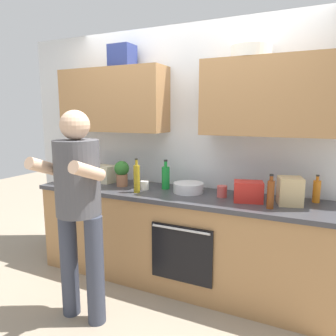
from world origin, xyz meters
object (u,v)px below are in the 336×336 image
bottle_juice (317,191)px  mixing_bowl (188,188)px  bottle_vinegar (271,194)px  bottle_soda (166,177)px  person_standing (78,200)px  cup_coffee (145,185)px  bottle_oil (137,178)px  grocery_bag_bread (290,191)px  bottle_syrup (78,177)px  grocery_bag_crisps (248,192)px  potted_herb (122,172)px  grocery_bag_rice (104,174)px  bottle_hotsauce (82,173)px  cup_ceramic (222,191)px

bottle_juice → mixing_bowl: bearing=-172.6°
bottle_vinegar → bottle_soda: bearing=166.4°
person_standing → cup_coffee: bearing=82.2°
person_standing → cup_coffee: person_standing is taller
bottle_oil → grocery_bag_bread: (1.34, 0.19, -0.02)m
bottle_syrup → cup_coffee: bottle_syrup is taller
cup_coffee → grocery_bag_crisps: size_ratio=0.36×
bottle_soda → mixing_bowl: size_ratio=1.02×
mixing_bowl → grocery_bag_bread: grocery_bag_bread is taller
bottle_vinegar → potted_herb: (-1.49, 0.16, 0.03)m
grocery_bag_bread → cup_coffee: bearing=-177.9°
bottle_oil → cup_coffee: 0.17m
bottle_oil → bottle_soda: (0.18, 0.25, -0.02)m
bottle_juice → bottle_syrup: bottle_juice is taller
bottle_vinegar → grocery_bag_crisps: (-0.20, 0.13, -0.03)m
bottle_syrup → potted_herb: size_ratio=0.75×
cup_coffee → grocery_bag_rice: bearing=169.4°
bottle_syrup → bottle_hotsauce: bearing=117.3°
bottle_juice → grocery_bag_rice: bottle_juice is taller
bottle_hotsauce → mixing_bowl: size_ratio=0.80×
bottle_syrup → grocery_bag_crisps: bearing=3.7°
bottle_juice → cup_coffee: bottle_juice is taller
bottle_juice → cup_ceramic: bottle_juice is taller
bottle_vinegar → bottle_juice: (0.33, 0.35, -0.02)m
bottle_hotsauce → bottle_syrup: bottle_hotsauce is taller
bottle_soda → grocery_bag_bread: size_ratio=1.28×
cup_ceramic → bottle_hotsauce: bearing=180.0°
bottle_syrup → bottle_oil: (0.73, -0.02, 0.06)m
bottle_oil → grocery_bag_bread: size_ratio=1.43×
cup_ceramic → grocery_bag_crisps: grocery_bag_crisps is taller
mixing_bowl → person_standing: bearing=-121.3°
bottle_vinegar → bottle_soda: 1.06m
bottle_syrup → potted_herb: potted_herb is taller
bottle_juice → cup_ceramic: 0.78m
cup_coffee → bottle_oil: bearing=-93.2°
bottle_syrup → grocery_bag_crisps: size_ratio=0.82×
person_standing → grocery_bag_crisps: 1.39m
person_standing → bottle_hotsauce: (-0.71, 0.87, 0.01)m
cup_ceramic → grocery_bag_crisps: 0.25m
bottle_juice → mixing_bowl: bottle_juice is taller
bottle_oil → potted_herb: bearing=148.9°
bottle_juice → bottle_vinegar: bearing=-133.0°
grocery_bag_crisps → bottle_syrup: bearing=-176.3°
potted_herb → grocery_bag_crisps: size_ratio=1.10×
grocery_bag_bread → mixing_bowl: bearing=178.5°
bottle_hotsauce → potted_herb: potted_herb is taller
person_standing → mixing_bowl: bearing=58.7°
bottle_oil → grocery_bag_rice: size_ratio=1.40×
bottle_juice → mixing_bowl: 1.11m
bottle_soda → grocery_bag_crisps: bearing=-8.0°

